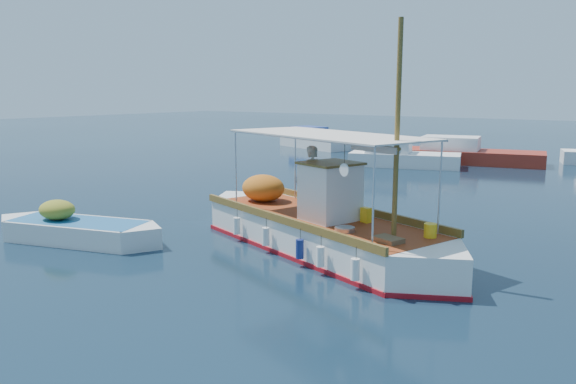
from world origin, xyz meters
The scene contains 6 objects.
ground centered at (0.00, 0.00, 0.00)m, with size 160.00×160.00×0.00m, color black.
fishing_caique centered at (0.13, 0.60, 0.55)m, with size 9.62×4.90×6.17m.
dinghy centered at (-5.96, -2.92, 0.29)m, with size 5.37×2.69×1.37m.
bg_boat_nw centered at (-5.24, 18.08, 0.49)m, with size 6.68×4.17×1.80m.
bg_boat_n centered at (-2.62, 21.82, 0.49)m, with size 8.74×4.46×1.80m.
bg_boat_far_w centered at (-15.39, 24.37, 0.49)m, with size 6.93×4.37×1.80m.
Camera 1 is at (8.37, -12.27, 4.35)m, focal length 35.00 mm.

